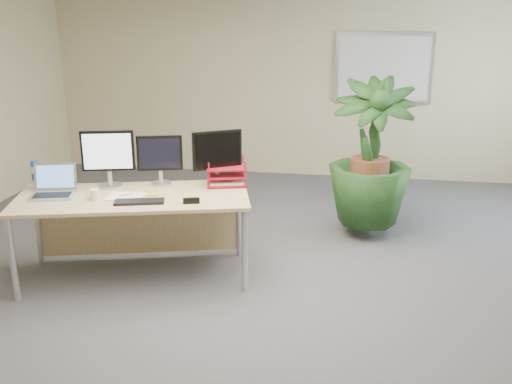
% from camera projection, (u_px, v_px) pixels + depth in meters
% --- Properties ---
extents(floor, '(8.00, 8.00, 0.00)m').
position_uv_depth(floor, '(243.00, 306.00, 4.65)').
color(floor, '#4C4B51').
rests_on(floor, ground).
extents(back_wall, '(7.00, 0.04, 2.70)m').
position_uv_depth(back_wall, '(295.00, 81.00, 8.00)').
color(back_wall, '#C4B98A').
rests_on(back_wall, floor).
extents(whiteboard, '(1.30, 0.04, 0.95)m').
position_uv_depth(whiteboard, '(383.00, 68.00, 7.72)').
color(whiteboard, '#BAB9BF').
rests_on(whiteboard, back_wall).
extents(desk, '(2.14, 1.32, 0.77)m').
position_uv_depth(desk, '(135.00, 209.00, 5.09)').
color(desk, tan).
rests_on(desk, floor).
extents(floor_plant, '(0.84, 0.84, 1.50)m').
position_uv_depth(floor_plant, '(370.00, 167.00, 5.90)').
color(floor_plant, '#143816').
rests_on(floor_plant, floor).
extents(monitor_left, '(0.46, 0.21, 0.52)m').
position_uv_depth(monitor_left, '(108.00, 155.00, 5.09)').
color(monitor_left, silver).
rests_on(monitor_left, desk).
extents(monitor_right, '(0.41, 0.19, 0.46)m').
position_uv_depth(monitor_right, '(160.00, 157.00, 5.18)').
color(monitor_right, silver).
rests_on(monitor_right, desk).
extents(monitor_dark, '(0.41, 0.26, 0.51)m').
position_uv_depth(monitor_dark, '(217.00, 154.00, 5.15)').
color(monitor_dark, silver).
rests_on(monitor_dark, desk).
extents(laptop, '(0.43, 0.40, 0.26)m').
position_uv_depth(laptop, '(54.00, 188.00, 4.95)').
color(laptop, '#B4B4B8').
rests_on(laptop, desk).
extents(keyboard, '(0.43, 0.24, 0.02)m').
position_uv_depth(keyboard, '(139.00, 202.00, 4.75)').
color(keyboard, black).
rests_on(keyboard, desk).
extents(coffee_mug, '(0.12, 0.08, 0.09)m').
position_uv_depth(coffee_mug, '(94.00, 194.00, 4.83)').
color(coffee_mug, white).
rests_on(coffee_mug, desk).
extents(spiral_notebook, '(0.33, 0.26, 0.01)m').
position_uv_depth(spiral_notebook, '(125.00, 197.00, 4.89)').
color(spiral_notebook, white).
rests_on(spiral_notebook, desk).
extents(orange_pen, '(0.10, 0.10, 0.01)m').
position_uv_depth(orange_pen, '(126.00, 195.00, 4.91)').
color(orange_pen, '#E95A19').
rests_on(orange_pen, spiral_notebook).
extents(yellow_highlighter, '(0.12, 0.04, 0.02)m').
position_uv_depth(yellow_highlighter, '(151.00, 195.00, 4.92)').
color(yellow_highlighter, yellow).
rests_on(yellow_highlighter, desk).
extents(water_bottle, '(0.07, 0.07, 0.26)m').
position_uv_depth(water_bottle, '(35.00, 175.00, 5.12)').
color(water_bottle, white).
rests_on(water_bottle, desk).
extents(letter_tray, '(0.41, 0.35, 0.17)m').
position_uv_depth(letter_tray, '(226.00, 177.00, 5.23)').
color(letter_tray, maroon).
rests_on(letter_tray, desk).
extents(stapler, '(0.14, 0.07, 0.05)m').
position_uv_depth(stapler, '(191.00, 201.00, 4.73)').
color(stapler, black).
rests_on(stapler, desk).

